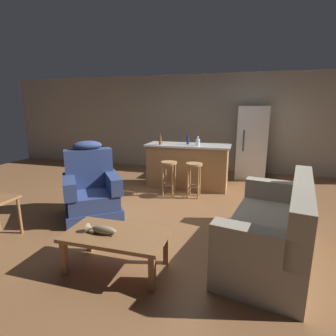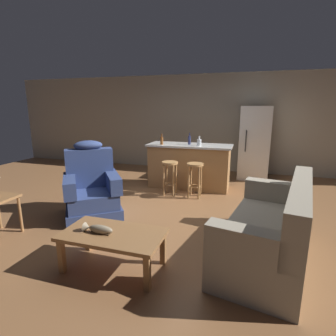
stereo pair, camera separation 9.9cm
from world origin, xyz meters
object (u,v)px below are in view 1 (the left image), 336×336
object	(u,v)px
couch	(273,229)
bar_stool_right	(194,174)
fish_figurine	(101,230)
refrigerator	(251,143)
bottle_wine_dark	(188,140)
kitchen_island	(188,166)
bottle_short_amber	(160,140)
recliner_near_lamp	(92,190)
bottle_tall_green	(198,142)
coffee_table	(116,238)
bar_stool_left	(169,172)

from	to	relation	value
couch	bar_stool_right	bearing A→B (deg)	-44.06
bar_stool_right	fish_figurine	bearing A→B (deg)	-101.18
refrigerator	bottle_wine_dark	size ratio (longest dim) A/B	7.03
couch	kitchen_island	world-z (taller)	kitchen_island
bar_stool_right	bottle_short_amber	size ratio (longest dim) A/B	2.94
couch	recliner_near_lamp	distance (m)	2.77
couch	bottle_tall_green	world-z (taller)	bottle_tall_green
couch	refrigerator	size ratio (longest dim) A/B	1.15
fish_figurine	recliner_near_lamp	xyz separation A→B (m)	(-0.92, 1.29, -0.04)
recliner_near_lamp	bottle_short_amber	xyz separation A→B (m)	(0.61, 1.76, 0.62)
bottle_tall_green	bottle_short_amber	world-z (taller)	bottle_short_amber
bar_stool_right	couch	bearing A→B (deg)	-54.91
fish_figurine	couch	bearing A→B (deg)	23.58
couch	coffee_table	bearing A→B (deg)	34.92
bar_stool_right	recliner_near_lamp	bearing A→B (deg)	-137.51
fish_figurine	bottle_tall_green	world-z (taller)	bottle_tall_green
bar_stool_left	bar_stool_right	bearing A→B (deg)	0.00
recliner_near_lamp	bottle_tall_green	xyz separation A→B (m)	(1.42, 1.80, 0.60)
couch	bar_stool_left	bearing A→B (deg)	-34.70
recliner_near_lamp	bar_stool_right	world-z (taller)	recliner_near_lamp
coffee_table	fish_figurine	bearing A→B (deg)	-162.08
fish_figurine	bottle_tall_green	xyz separation A→B (m)	(0.49, 3.09, 0.56)
recliner_near_lamp	bottle_tall_green	size ratio (longest dim) A/B	5.95
bottle_short_amber	kitchen_island	bearing A→B (deg)	18.43
couch	kitchen_island	size ratio (longest dim) A/B	1.12
refrigerator	bottle_short_amber	bearing A→B (deg)	-143.92
coffee_table	bar_stool_right	distance (m)	2.59
coffee_table	bottle_tall_green	distance (m)	3.13
coffee_table	recliner_near_lamp	distance (m)	1.65
bottle_tall_green	bottle_short_amber	distance (m)	0.81
bottle_wine_dark	coffee_table	bearing A→B (deg)	-91.85
recliner_near_lamp	coffee_table	bearing A→B (deg)	3.23
recliner_near_lamp	kitchen_island	bearing A→B (deg)	111.25
recliner_near_lamp	bottle_tall_green	bearing A→B (deg)	104.22
bottle_tall_green	bottle_wine_dark	bearing A→B (deg)	147.15
recliner_near_lamp	bar_stool_right	size ratio (longest dim) A/B	1.76
bottle_short_amber	couch	bearing A→B (deg)	-47.05
recliner_near_lamp	bottle_tall_green	world-z (taller)	recliner_near_lamp
bar_stool_right	bottle_tall_green	size ratio (longest dim) A/B	3.37
bar_stool_right	refrigerator	distance (m)	2.16
kitchen_island	bottle_wine_dark	xyz separation A→B (m)	(-0.01, 0.00, 0.57)
recliner_near_lamp	refrigerator	world-z (taller)	refrigerator
refrigerator	bottle_tall_green	size ratio (longest dim) A/B	8.72
coffee_table	kitchen_island	bearing A→B (deg)	88.03
bottle_tall_green	kitchen_island	bearing A→B (deg)	147.05
bottle_short_amber	bottle_wine_dark	size ratio (longest dim) A/B	0.92
bar_stool_left	bottle_tall_green	bearing A→B (deg)	44.52
bar_stool_right	bottle_tall_green	bearing A→B (deg)	92.78
bar_stool_right	bottle_wine_dark	bearing A→B (deg)	112.70
fish_figurine	bottle_tall_green	bearing A→B (deg)	80.93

